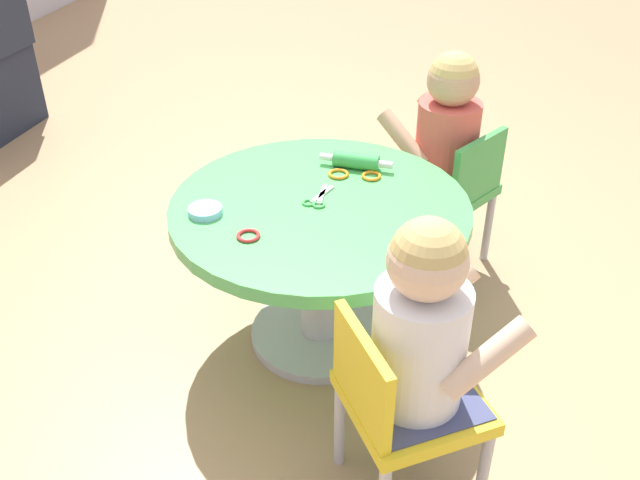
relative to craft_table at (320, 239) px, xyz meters
name	(u,v)px	position (x,y,z in m)	size (l,w,h in m)	color
ground_plane	(320,336)	(0.00, 0.00, -0.37)	(10.00, 10.00, 0.00)	tan
craft_table	(320,239)	(0.00, 0.00, 0.00)	(0.86, 0.86, 0.50)	silver
child_chair_left	(400,403)	(-0.52, -0.33, -0.07)	(0.42, 0.42, 0.54)	#B7B7BC
seated_child_left	(423,323)	(-0.49, -0.36, 0.16)	(0.42, 0.44, 0.51)	#3F4772
child_chair_right	(450,191)	(0.52, -0.33, -0.07)	(0.41, 0.41, 0.54)	#B7B7BC
seated_child_right	(447,127)	(0.54, -0.29, 0.16)	(0.40, 0.43, 0.51)	#3F4772
rolling_pin	(356,161)	(0.24, -0.05, 0.15)	(0.05, 0.23, 0.05)	green
craft_scissors	(318,200)	(0.02, 0.01, 0.13)	(0.14, 0.08, 0.01)	silver
playdough_blob_0	(205,211)	(-0.14, 0.29, 0.13)	(0.10, 0.10, 0.02)	#8CCCF2
cookie_cutter_0	(339,174)	(0.18, -0.01, 0.13)	(0.06, 0.06, 0.01)	orange
cookie_cutter_1	(371,176)	(0.19, -0.11, 0.13)	(0.06, 0.06, 0.01)	orange
cookie_cutter_2	(248,236)	(-0.22, 0.14, 0.13)	(0.06, 0.06, 0.01)	red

